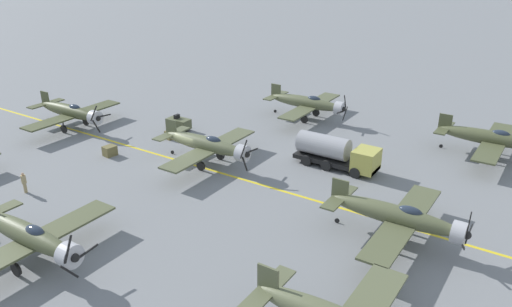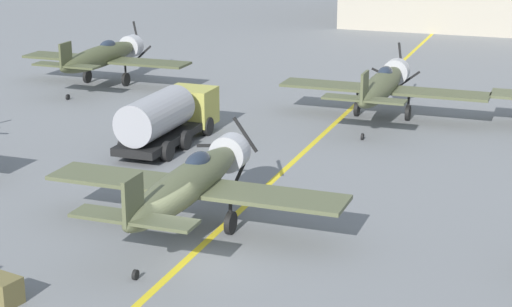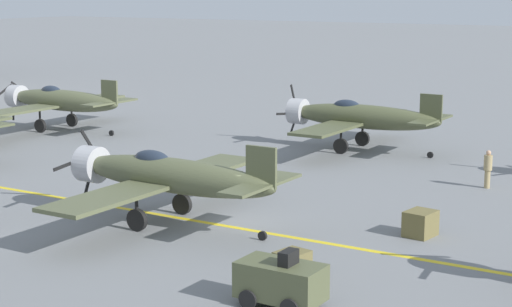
# 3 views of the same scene
# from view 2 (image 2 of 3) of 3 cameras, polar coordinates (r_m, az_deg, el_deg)

# --- Properties ---
(ground_plane) EXTENTS (400.00, 400.00, 0.00)m
(ground_plane) POSITION_cam_2_polar(r_m,az_deg,el_deg) (30.79, -4.66, -7.10)
(ground_plane) COLOR slate
(taxiway_stripe) EXTENTS (0.30, 160.00, 0.01)m
(taxiway_stripe) POSITION_cam_2_polar(r_m,az_deg,el_deg) (30.78, -4.66, -7.09)
(taxiway_stripe) COLOR yellow
(taxiway_stripe) RESTS_ON ground
(airplane_far_center) EXTENTS (12.00, 9.98, 3.79)m
(airplane_far_center) POSITION_cam_2_polar(r_m,az_deg,el_deg) (49.58, 8.41, 4.50)
(airplane_far_center) COLOR #535839
(airplane_far_center) RESTS_ON ground
(airplane_mid_center) EXTENTS (12.00, 9.98, 3.65)m
(airplane_mid_center) POSITION_cam_2_polar(r_m,az_deg,el_deg) (32.53, -4.41, -1.95)
(airplane_mid_center) COLOR #585D3E
(airplane_mid_center) RESTS_ON ground
(airplane_far_left) EXTENTS (12.00, 9.98, 3.78)m
(airplane_far_left) POSITION_cam_2_polar(r_m,az_deg,el_deg) (59.06, -10.19, 6.40)
(airplane_far_left) COLOR #4C5133
(airplane_far_left) RESTS_ON ground
(fuel_tanker) EXTENTS (2.68, 8.00, 2.98)m
(fuel_tanker) POSITION_cam_2_polar(r_m,az_deg,el_deg) (44.30, -5.91, 2.45)
(fuel_tanker) COLOR black
(fuel_tanker) RESTS_ON ground
(supply_crate_by_tanker) EXTENTS (1.22, 1.08, 0.89)m
(supply_crate_by_tanker) POSITION_cam_2_polar(r_m,az_deg,el_deg) (28.58, -16.54, -8.78)
(supply_crate_by_tanker) COLOR brown
(supply_crate_by_tanker) RESTS_ON ground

